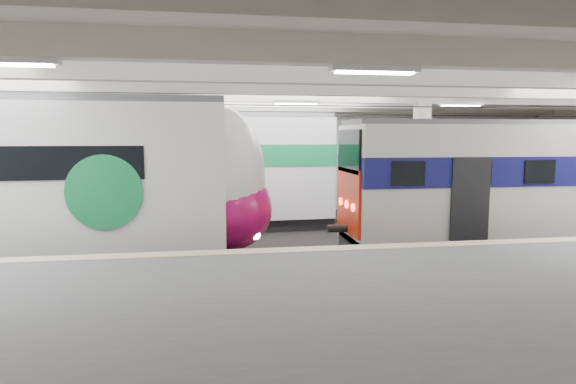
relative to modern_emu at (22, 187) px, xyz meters
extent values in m
cube|color=black|center=(8.07, 0.00, -2.44)|extent=(36.00, 24.00, 0.10)
cube|color=silver|center=(8.07, 0.00, 3.16)|extent=(36.00, 24.00, 0.20)
cube|color=beige|center=(8.07, 10.00, 0.36)|extent=(30.00, 0.10, 5.50)
cube|color=beige|center=(8.07, -10.00, 0.36)|extent=(30.00, 0.10, 5.50)
cube|color=#575759|center=(8.07, -6.50, -1.84)|extent=(30.00, 7.00, 1.10)
cube|color=#CBB990|center=(8.07, -3.25, -1.28)|extent=(30.00, 0.50, 0.02)
cube|color=beige|center=(5.07, 3.00, 0.36)|extent=(0.50, 0.50, 5.50)
cube|color=beige|center=(13.07, 3.00, 0.36)|extent=(0.50, 0.50, 5.50)
cube|color=beige|center=(8.07, 0.00, 2.86)|extent=(30.00, 18.00, 0.50)
cube|color=#59544C|center=(8.07, 0.00, -2.31)|extent=(30.00, 1.52, 0.16)
cube|color=#59544C|center=(8.07, 5.50, -2.31)|extent=(30.00, 1.52, 0.16)
cylinder|color=black|center=(8.07, 0.00, 2.31)|extent=(30.00, 0.03, 0.03)
cylinder|color=black|center=(8.07, 5.50, 2.31)|extent=(30.00, 0.03, 0.03)
cube|color=white|center=(8.07, -2.00, 2.53)|extent=(26.00, 8.40, 0.12)
ellipsoid|color=white|center=(5.57, 0.00, 0.19)|extent=(2.46, 3.04, 4.08)
ellipsoid|color=#AC0E55|center=(5.69, 0.00, -0.72)|extent=(2.61, 3.10, 2.50)
cylinder|color=#198C4C|center=(2.51, -1.58, -0.01)|extent=(1.92, 0.06, 1.92)
cube|color=beige|center=(15.80, 0.00, -0.07)|extent=(12.77, 2.80, 3.63)
cube|color=#131354|center=(15.80, 0.00, 0.36)|extent=(12.81, 2.86, 0.88)
cube|color=#B3240B|center=(9.38, 0.00, -0.58)|extent=(0.08, 2.38, 2.00)
cube|color=black|center=(9.38, 0.00, 0.95)|extent=(0.08, 2.24, 1.31)
cube|color=#4C4C51|center=(15.80, 0.00, 1.83)|extent=(12.77, 2.18, 0.16)
cube|color=black|center=(15.80, 0.00, -2.04)|extent=(12.77, 1.96, 0.70)
cube|color=white|center=(2.60, 5.50, 0.14)|extent=(15.05, 3.74, 4.05)
cube|color=#198C4C|center=(2.60, 5.50, 0.67)|extent=(15.10, 3.80, 0.85)
cube|color=#4C4C51|center=(2.60, 5.50, 2.27)|extent=(15.03, 3.21, 0.16)
cube|color=black|center=(2.60, 5.50, -2.09)|extent=(15.04, 3.42, 0.60)
camera|label=1|loc=(5.22, -14.25, 1.38)|focal=30.00mm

